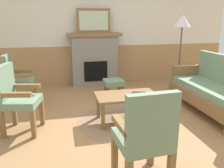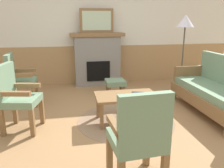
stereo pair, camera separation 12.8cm
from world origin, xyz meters
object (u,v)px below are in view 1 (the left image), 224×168
framed_picture (94,21)px  armchair_near_fireplace (16,78)px  coffee_table (127,98)px  footstool (114,83)px  floor_lamp_by_couch (182,26)px  armchair_front_left (145,135)px  fireplace (94,59)px  armchair_by_window_left (16,96)px  couch (214,90)px  book_on_table (139,94)px

framed_picture → armchair_near_fireplace: size_ratio=0.82×
coffee_table → armchair_near_fireplace: size_ratio=0.98×
footstool → floor_lamp_by_couch: 1.88m
armchair_front_left → fireplace: bearing=89.0°
armchair_by_window_left → armchair_front_left: 2.01m
fireplace → floor_lamp_by_couch: floor_lamp_by_couch is taller
coffee_table → armchair_by_window_left: bearing=-180.0°
couch → book_on_table: (-1.39, -0.07, 0.06)m
fireplace → armchair_by_window_left: bearing=-122.6°
book_on_table → floor_lamp_by_couch: bearing=43.5°
fireplace → framed_picture: size_ratio=1.62×
fireplace → armchair_near_fireplace: fireplace is taller
couch → armchair_front_left: size_ratio=1.84×
fireplace → couch: bearing=-52.1°
book_on_table → armchair_by_window_left: size_ratio=0.23×
armchair_near_fireplace → armchair_front_left: same height
couch → armchair_by_window_left: same height
footstool → armchair_by_window_left: (-1.70, -1.24, 0.25)m
couch → coffee_table: (-1.57, -0.02, -0.01)m
floor_lamp_by_couch → armchair_front_left: bearing=-123.6°
framed_picture → fireplace: bearing=-90.0°
footstool → armchair_near_fireplace: 1.90m
coffee_table → armchair_by_window_left: size_ratio=0.98×
fireplace → book_on_table: fireplace is taller
coffee_table → fireplace: bearing=94.4°
footstool → book_on_table: bearing=-85.1°
armchair_by_window_left → floor_lamp_by_couch: bearing=21.4°
fireplace → coffee_table: bearing=-85.6°
couch → coffee_table: 1.57m
framed_picture → book_on_table: framed_picture is taller
book_on_table → armchair_near_fireplace: 2.30m
framed_picture → armchair_by_window_left: bearing=-122.6°
framed_picture → footstool: size_ratio=2.00×
floor_lamp_by_couch → armchair_near_fireplace: bearing=-177.3°
couch → footstool: (-1.50, 1.22, -0.11)m
coffee_table → couch: bearing=0.6°
fireplace → armchair_near_fireplace: (-1.63, -1.18, -0.11)m
footstool → armchair_front_left: armchair_front_left is taller
framed_picture → armchair_by_window_left: 2.88m
framed_picture → armchair_front_left: 3.87m
framed_picture → floor_lamp_by_couch: size_ratio=0.48×
couch → floor_lamp_by_couch: floor_lamp_by_couch is taller
framed_picture → armchair_front_left: size_ratio=0.82×
framed_picture → armchair_front_left: (-0.07, -3.73, -1.02)m
book_on_table → floor_lamp_by_couch: floor_lamp_by_couch is taller
armchair_near_fireplace → armchair_by_window_left: (0.18, -1.09, 0.00)m
armchair_front_left → floor_lamp_by_couch: (1.80, 2.71, 0.91)m
book_on_table → floor_lamp_by_couch: size_ratio=0.13×
coffee_table → armchair_front_left: (-0.24, -1.47, 0.15)m
footstool → armchair_near_fireplace: (-1.88, -0.15, 0.25)m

